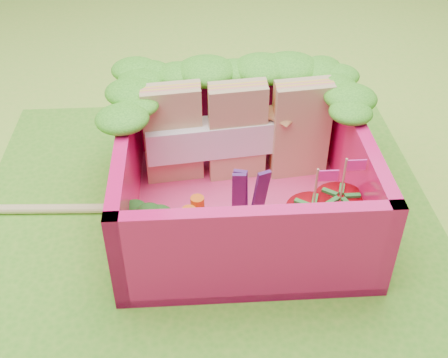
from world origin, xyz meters
The scene contains 13 objects.
ground centered at (0.00, 0.00, 0.00)m, with size 14.00×14.00×0.00m, color #95DB3D.
placemat centered at (0.00, 0.00, 0.01)m, with size 2.60×2.60×0.03m, color #54AD27.
bento_floor centered at (0.20, 0.05, 0.06)m, with size 1.30×1.30×0.05m, color #F43E7E.
bento_box centered at (0.20, 0.05, 0.31)m, with size 1.30×1.30×0.55m.
lettuce_ruffle centered at (0.20, 0.53, 0.64)m, with size 1.43×0.83×0.11m.
sandwich_stack centered at (0.20, 0.38, 0.37)m, with size 1.09×0.29×0.59m.
broccoli centered at (-0.31, -0.25, 0.26)m, with size 0.31×0.31×0.26m.
carrot_sticks centered at (-0.07, -0.25, 0.22)m, with size 0.11×0.16×0.29m.
purple_wedges centered at (0.21, -0.09, 0.27)m, with size 0.18×0.06×0.38m.
strawberry_left centered at (0.51, -0.30, 0.22)m, with size 0.27×0.27×0.51m.
strawberry_right centered at (0.67, -0.22, 0.22)m, with size 0.26×0.26×0.50m.
snap_peas centered at (0.59, -0.18, 0.11)m, with size 0.61×0.59×0.05m.
chopsticks centered at (-1.00, 0.14, 0.05)m, with size 2.20×0.17×0.04m.
Camera 1 is at (-0.05, -2.35, 2.13)m, focal length 45.00 mm.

